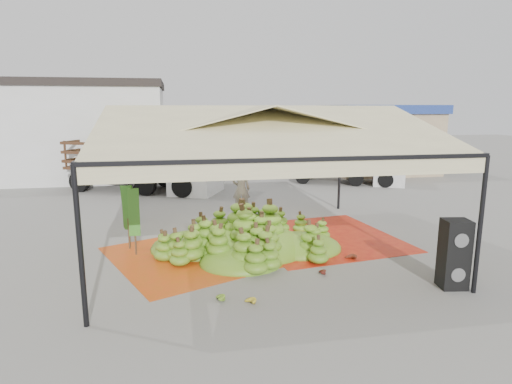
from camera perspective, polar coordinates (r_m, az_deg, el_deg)
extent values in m
plane|color=slate|center=(12.55, 0.35, -7.18)|extent=(90.00, 90.00, 0.00)
cylinder|color=black|center=(8.27, -22.40, -6.96)|extent=(0.10, 0.10, 3.00)
cylinder|color=black|center=(10.21, 27.72, -4.04)|extent=(0.10, 0.10, 3.00)
cylinder|color=black|center=(15.98, -16.68, 1.88)|extent=(0.10, 0.10, 3.00)
cylinder|color=black|center=(17.07, 11.09, 2.71)|extent=(0.10, 0.10, 3.00)
pyramid|color=beige|center=(11.92, 0.37, 9.00)|extent=(8.00, 8.00, 1.00)
cube|color=black|center=(11.95, 0.37, 6.60)|extent=(8.00, 8.00, 0.08)
cube|color=beige|center=(11.96, 0.37, 5.74)|extent=(8.00, 8.00, 0.36)
cube|color=silver|center=(26.88, -27.46, 6.84)|extent=(14.00, 6.00, 5.00)
cube|color=black|center=(26.87, -27.99, 12.58)|extent=(14.30, 6.30, 0.40)
cube|color=tan|center=(27.65, 15.92, 6.30)|extent=(6.00, 5.00, 3.60)
cube|color=navy|center=(27.57, 16.15, 10.54)|extent=(6.30, 5.30, 0.50)
cube|color=#C83D12|center=(11.96, -7.56, -8.19)|extent=(5.67, 5.56, 0.01)
cube|color=red|center=(13.49, 8.90, -5.97)|extent=(4.82, 5.00, 0.01)
ellipsoid|color=#59851B|center=(12.10, -0.75, -4.91)|extent=(6.78, 6.15, 1.20)
ellipsoid|color=gold|center=(11.58, 3.86, -8.35)|extent=(0.47, 0.43, 0.18)
ellipsoid|color=gold|center=(8.98, -1.04, -14.28)|extent=(0.52, 0.48, 0.19)
ellipsoid|color=#551713|center=(10.58, 8.48, -10.38)|extent=(0.43, 0.38, 0.17)
ellipsoid|color=#5E2D15|center=(11.64, 12.44, -8.42)|extent=(0.58, 0.56, 0.20)
ellipsoid|color=#5D831B|center=(9.15, -5.26, -13.75)|extent=(0.47, 0.40, 0.20)
ellipsoid|color=#337418|center=(10.51, -5.41, 3.84)|extent=(0.24, 0.24, 0.20)
ellipsoid|color=#337418|center=(10.75, 2.59, 4.04)|extent=(0.24, 0.24, 0.20)
ellipsoid|color=#337418|center=(11.18, 10.12, 4.16)|extent=(0.24, 0.24, 0.20)
ellipsoid|color=#337418|center=(11.79, 16.98, 4.20)|extent=(0.24, 0.24, 0.20)
cube|color=black|center=(10.62, 24.74, -9.51)|extent=(0.63, 0.57, 0.78)
cube|color=black|center=(10.38, 25.09, -5.47)|extent=(0.63, 0.57, 0.78)
imported|color=gray|center=(16.23, -1.99, 0.41)|extent=(0.72, 0.53, 1.84)
cube|color=#482918|center=(21.76, -16.76, 3.27)|extent=(5.94, 4.50, 0.13)
cube|color=white|center=(20.17, -8.01, 3.35)|extent=(2.75, 2.97, 2.48)
cylinder|color=black|center=(22.03, -22.45, 1.28)|extent=(1.02, 0.70, 0.97)
cylinder|color=black|center=(23.78, -19.39, 2.17)|extent=(1.02, 0.70, 0.97)
cylinder|color=black|center=(20.19, -14.51, 0.94)|extent=(1.02, 0.70, 0.97)
cylinder|color=black|center=(22.08, -11.86, 1.91)|extent=(1.02, 0.70, 0.97)
cylinder|color=black|center=(19.39, -9.73, 0.72)|extent=(1.02, 0.70, 0.97)
cylinder|color=black|center=(21.35, -7.41, 1.75)|extent=(1.02, 0.70, 0.97)
ellipsoid|color=#467B19|center=(21.69, -16.84, 4.68)|extent=(4.74, 3.56, 0.76)
cube|color=yellow|center=(21.38, -15.65, 5.82)|extent=(2.86, 2.85, 0.27)
cube|color=#4B2B19|center=(23.26, 10.35, 3.45)|extent=(4.69, 3.55, 0.10)
cube|color=silver|center=(23.25, 17.30, 3.33)|extent=(2.17, 2.34, 1.96)
cylinder|color=black|center=(22.65, 6.28, 2.05)|extent=(0.80, 0.55, 0.77)
cylinder|color=black|center=(24.32, 6.83, 2.67)|extent=(0.80, 0.55, 0.77)
cylinder|color=black|center=(22.45, 13.19, 1.74)|extent=(0.80, 0.55, 0.77)
cylinder|color=black|center=(24.14, 13.27, 2.38)|extent=(0.80, 0.55, 0.77)
cylinder|color=black|center=(22.48, 16.89, 1.56)|extent=(0.80, 0.55, 0.77)
cylinder|color=black|center=(24.16, 16.71, 2.22)|extent=(0.80, 0.55, 0.77)
ellipsoid|color=#467B19|center=(23.21, 10.39, 4.49)|extent=(3.74, 2.81, 0.60)
cube|color=#DFF81B|center=(23.15, 11.47, 5.28)|extent=(2.26, 2.25, 0.21)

